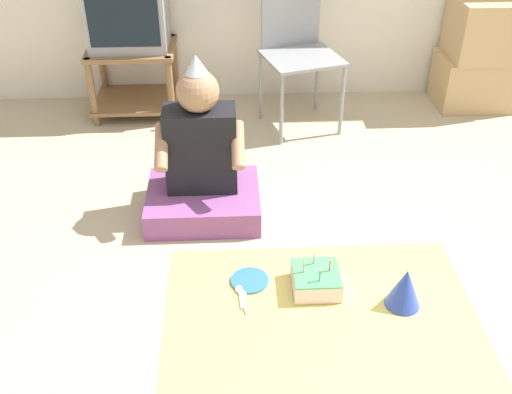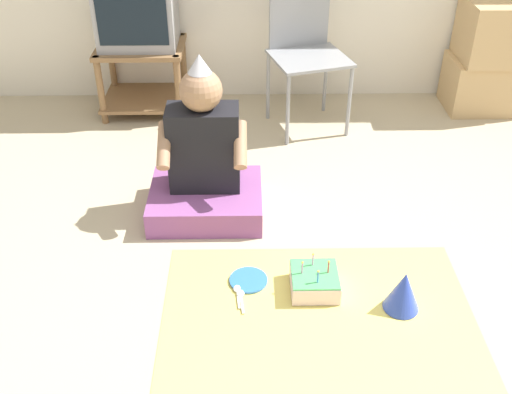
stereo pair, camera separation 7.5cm
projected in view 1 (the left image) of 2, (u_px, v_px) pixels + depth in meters
name	position (u px, v px, depth m)	size (l,w,h in m)	color
ground_plane	(359.00, 317.00, 2.52)	(16.00, 16.00, 0.00)	tan
tv_stand	(135.00, 73.00, 4.01)	(0.57, 0.47, 0.46)	olive
tv	(127.00, 12.00, 3.79)	(0.49, 0.40, 0.45)	#99999E
folding_chair	(297.00, 42.00, 3.75)	(0.55, 0.53, 0.92)	gray
cardboard_box_stack	(481.00, 55.00, 4.05)	(0.52, 0.42, 0.74)	tan
person_seated	(202.00, 168.00, 3.03)	(0.58, 0.47, 0.85)	#8C4C8C
party_cloth	(321.00, 314.00, 2.54)	(1.32, 0.90, 0.01)	#EAD666
birthday_cake	(316.00, 280.00, 2.64)	(0.21, 0.21, 0.16)	silver
party_hat_blue	(405.00, 287.00, 2.53)	(0.15, 0.15, 0.19)	blue
paper_plate	(250.00, 280.00, 2.70)	(0.17, 0.17, 0.01)	blue
plastic_spoon_near	(239.00, 291.00, 2.64)	(0.04, 0.15, 0.01)	white
plastic_spoon_far	(243.00, 296.00, 2.61)	(0.04, 0.15, 0.01)	white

